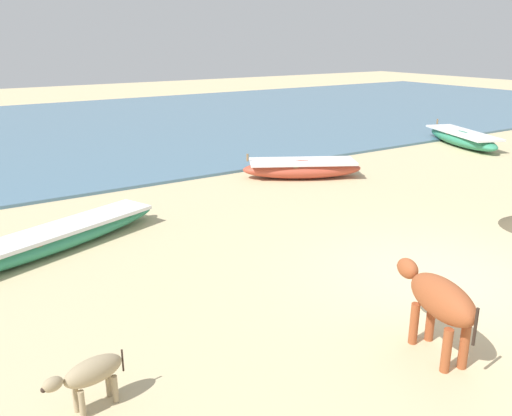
% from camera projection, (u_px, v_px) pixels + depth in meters
% --- Properties ---
extents(ground, '(80.00, 80.00, 0.00)m').
position_uv_depth(ground, '(444.00, 279.00, 8.61)').
color(ground, '#CCB789').
extents(sea_water, '(60.00, 20.00, 0.08)m').
position_uv_depth(sea_water, '(97.00, 127.00, 22.80)').
color(sea_water, slate).
rests_on(sea_water, ground).
extents(fishing_boat_0, '(4.90, 2.50, 0.59)m').
position_uv_depth(fishing_boat_0, '(48.00, 241.00, 9.63)').
color(fishing_boat_0, '#338C66').
rests_on(fishing_boat_0, ground).
extents(fishing_boat_2, '(2.39, 3.97, 0.71)m').
position_uv_depth(fishing_boat_2, '(462.00, 138.00, 19.08)').
color(fishing_boat_2, '#338C66').
rests_on(fishing_boat_2, ground).
extents(fishing_boat_3, '(3.35, 2.47, 0.69)m').
position_uv_depth(fishing_boat_3, '(302.00, 168.00, 14.74)').
color(fishing_boat_3, '#B74733').
rests_on(fishing_boat_3, ground).
extents(cow_adult_rust, '(0.72, 1.52, 1.00)m').
position_uv_depth(cow_adult_rust, '(439.00, 300.00, 6.39)').
color(cow_adult_rust, '#9E4C28').
rests_on(cow_adult_rust, ground).
extents(calf_near_dun, '(0.88, 0.36, 0.58)m').
position_uv_depth(calf_near_dun, '(91.00, 374.00, 5.49)').
color(calf_near_dun, tan).
rests_on(calf_near_dun, ground).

